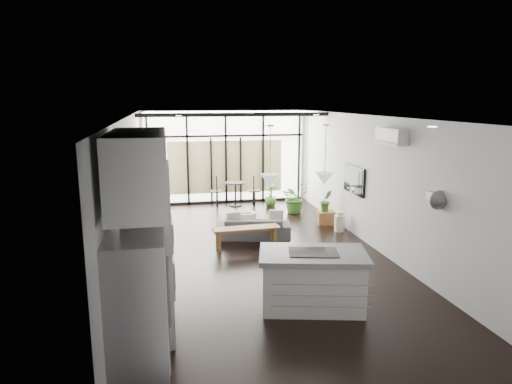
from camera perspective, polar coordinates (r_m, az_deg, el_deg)
name	(u,v)px	position (r m, az deg, el deg)	size (l,w,h in m)	color
floor	(259,254)	(9.46, 0.36, -7.80)	(5.00, 10.00, 0.00)	black
ceiling	(259,117)	(8.93, 0.39, 9.40)	(5.00, 10.00, 0.00)	white
wall_left	(130,193)	(8.93, -15.52, -0.07)	(0.02, 10.00, 2.80)	silver
wall_right	(375,183)	(9.91, 14.68, 1.09)	(0.02, 10.00, 2.80)	silver
wall_back	(225,157)	(13.97, -3.84, 4.40)	(5.00, 0.02, 2.80)	silver
wall_front	(368,287)	(4.51, 13.78, -11.45)	(5.00, 0.02, 2.80)	silver
glazing	(226,157)	(13.85, -3.78, 4.34)	(5.00, 0.20, 2.80)	black
skylight	(230,112)	(12.87, -3.32, 9.91)	(4.70, 1.90, 0.06)	white
neighbour_building	(226,167)	(13.96, -3.80, 3.15)	(3.50, 0.02, 1.60)	beige
island	(312,280)	(7.10, 7.08, -10.87)	(1.61, 0.95, 0.88)	silver
cooktop	(313,252)	(6.94, 7.17, -7.47)	(0.73, 0.48, 0.01)	black
fridge	(137,312)	(5.32, -14.71, -14.31)	(0.66, 0.82, 1.70)	gray
appliance_column	(148,256)	(6.02, -13.35, -7.75)	(0.61, 0.64, 2.36)	silver
upper_cabinets	(139,170)	(5.30, -14.46, 2.66)	(0.62, 1.75, 0.86)	silver
pendant_left	(270,181)	(6.35, 1.75, 1.43)	(0.26, 0.26, 0.18)	white
pendant_right	(324,179)	(6.58, 8.55, 1.66)	(0.26, 0.26, 0.18)	white
sofa	(253,224)	(10.44, -0.34, -4.05)	(1.68, 0.49, 0.66)	#515154
console_bench	(246,238)	(9.78, -1.22, -5.73)	(1.42, 0.36, 0.46)	brown
pouf	(246,220)	(11.32, -1.20, -3.51)	(0.48, 0.48, 0.38)	beige
crate	(326,217)	(11.81, 8.69, -3.16)	(0.43, 0.43, 0.33)	brown
plant_tall	(295,201)	(12.83, 4.87, -1.09)	(0.78, 0.86, 0.67)	#366B25
plant_med	(271,200)	(13.56, 1.84, -1.02)	(0.37, 0.66, 0.37)	#366B25
plant_crate	(326,207)	(11.74, 8.73, -1.81)	(0.31, 0.56, 0.25)	#366B25
milk_can	(340,221)	(11.18, 10.40, -3.63)	(0.25, 0.25, 0.49)	#EDE5CA
bistro_set	(235,194)	(13.58, -2.59, -0.23)	(1.52, 0.61, 0.73)	black
tv	(354,180)	(10.80, 12.15, 1.51)	(0.05, 1.10, 0.65)	black
ac_unit	(391,136)	(9.01, 16.56, 6.72)	(0.22, 0.90, 0.30)	silver
framed_art	(129,190)	(8.41, -15.60, 0.26)	(0.04, 0.70, 0.90)	black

